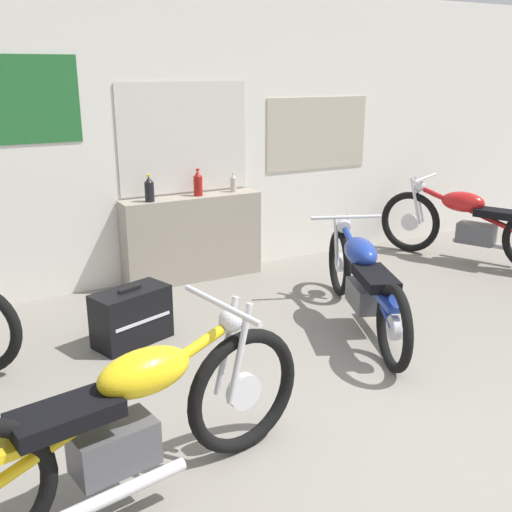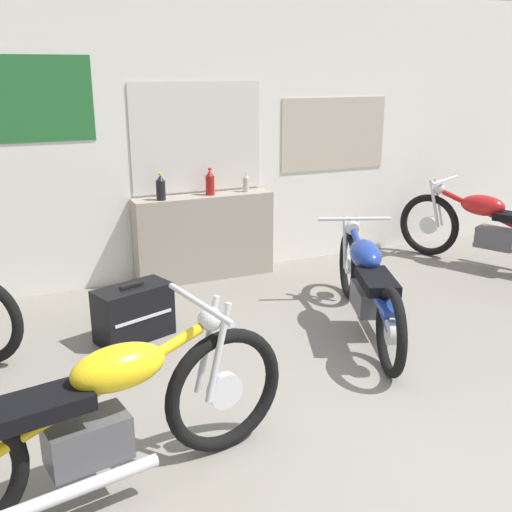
{
  "view_description": "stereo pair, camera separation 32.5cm",
  "coord_description": "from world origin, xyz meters",
  "px_view_note": "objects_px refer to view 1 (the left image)",
  "views": [
    {
      "loc": [
        -2.2,
        -1.86,
        2.04
      ],
      "look_at": [
        -0.18,
        1.93,
        0.7
      ],
      "focal_mm": 42.0,
      "sensor_mm": 36.0,
      "label": 1
    },
    {
      "loc": [
        -1.91,
        -2.01,
        2.04
      ],
      "look_at": [
        -0.18,
        1.93,
        0.7
      ],
      "focal_mm": 42.0,
      "sensor_mm": 36.0,
      "label": 2
    }
  ],
  "objects_px": {
    "bottle_leftmost": "(149,190)",
    "motorcycle_red": "(471,224)",
    "hard_case_black": "(132,316)",
    "bottle_left_center": "(198,184)",
    "bottle_center": "(233,183)",
    "motorcycle_yellow": "(126,424)",
    "motorcycle_blue": "(364,280)"
  },
  "relations": [
    {
      "from": "bottle_center",
      "to": "motorcycle_red",
      "type": "height_order",
      "value": "bottle_center"
    },
    {
      "from": "bottle_center",
      "to": "motorcycle_red",
      "type": "distance_m",
      "value": 2.65
    },
    {
      "from": "motorcycle_yellow",
      "to": "motorcycle_red",
      "type": "distance_m",
      "value": 4.87
    },
    {
      "from": "motorcycle_yellow",
      "to": "bottle_leftmost",
      "type": "bearing_deg",
      "value": 69.06
    },
    {
      "from": "bottle_leftmost",
      "to": "hard_case_black",
      "type": "distance_m",
      "value": 1.45
    },
    {
      "from": "bottle_leftmost",
      "to": "motorcycle_blue",
      "type": "bearing_deg",
      "value": -54.51
    },
    {
      "from": "bottle_center",
      "to": "motorcycle_yellow",
      "type": "xyz_separation_m",
      "value": [
        -2.0,
        -2.93,
        -0.5
      ]
    },
    {
      "from": "motorcycle_yellow",
      "to": "motorcycle_red",
      "type": "relative_size",
      "value": 1.1
    },
    {
      "from": "motorcycle_red",
      "to": "hard_case_black",
      "type": "xyz_separation_m",
      "value": [
        -3.89,
        -0.25,
        -0.21
      ]
    },
    {
      "from": "bottle_leftmost",
      "to": "motorcycle_red",
      "type": "bearing_deg",
      "value": -14.45
    },
    {
      "from": "motorcycle_red",
      "to": "hard_case_black",
      "type": "relative_size",
      "value": 2.93
    },
    {
      "from": "motorcycle_red",
      "to": "bottle_center",
      "type": "bearing_deg",
      "value": 159.53
    },
    {
      "from": "bottle_center",
      "to": "hard_case_black",
      "type": "distance_m",
      "value": 2.0
    },
    {
      "from": "bottle_left_center",
      "to": "motorcycle_yellow",
      "type": "height_order",
      "value": "bottle_left_center"
    },
    {
      "from": "bottle_leftmost",
      "to": "motorcycle_blue",
      "type": "xyz_separation_m",
      "value": [
        1.22,
        -1.71,
        -0.56
      ]
    },
    {
      "from": "bottle_leftmost",
      "to": "motorcycle_yellow",
      "type": "relative_size",
      "value": 0.12
    },
    {
      "from": "motorcycle_blue",
      "to": "bottle_center",
      "type": "bearing_deg",
      "value": 100.28
    },
    {
      "from": "bottle_leftmost",
      "to": "motorcycle_yellow",
      "type": "xyz_separation_m",
      "value": [
        -1.1,
        -2.88,
        -0.53
      ]
    },
    {
      "from": "bottle_left_center",
      "to": "motorcycle_blue",
      "type": "height_order",
      "value": "bottle_left_center"
    },
    {
      "from": "motorcycle_blue",
      "to": "hard_case_black",
      "type": "xyz_separation_m",
      "value": [
        -1.77,
        0.6,
        -0.19
      ]
    },
    {
      "from": "bottle_left_center",
      "to": "motorcycle_red",
      "type": "height_order",
      "value": "bottle_left_center"
    },
    {
      "from": "bottle_leftmost",
      "to": "motorcycle_yellow",
      "type": "distance_m",
      "value": 3.13
    },
    {
      "from": "bottle_center",
      "to": "bottle_left_center",
      "type": "bearing_deg",
      "value": -178.67
    },
    {
      "from": "bottle_leftmost",
      "to": "hard_case_black",
      "type": "bearing_deg",
      "value": -116.51
    },
    {
      "from": "bottle_leftmost",
      "to": "hard_case_black",
      "type": "relative_size",
      "value": 0.4
    },
    {
      "from": "hard_case_black",
      "to": "bottle_left_center",
      "type": "bearing_deg",
      "value": 47.3
    },
    {
      "from": "motorcycle_yellow",
      "to": "hard_case_black",
      "type": "distance_m",
      "value": 1.86
    },
    {
      "from": "bottle_leftmost",
      "to": "hard_case_black",
      "type": "height_order",
      "value": "bottle_leftmost"
    },
    {
      "from": "motorcycle_red",
      "to": "hard_case_black",
      "type": "height_order",
      "value": "motorcycle_red"
    },
    {
      "from": "bottle_left_center",
      "to": "bottle_center",
      "type": "height_order",
      "value": "bottle_left_center"
    },
    {
      "from": "bottle_leftmost",
      "to": "motorcycle_blue",
      "type": "height_order",
      "value": "bottle_leftmost"
    },
    {
      "from": "motorcycle_yellow",
      "to": "motorcycle_blue",
      "type": "bearing_deg",
      "value": 26.8
    }
  ]
}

